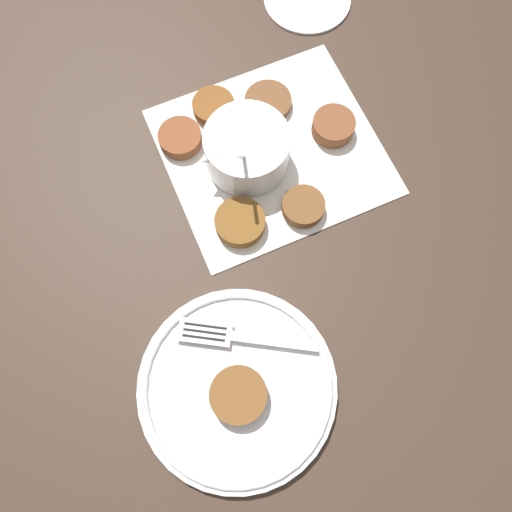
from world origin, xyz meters
The scene contains 12 objects.
ground_plane centered at (0.00, 0.00, 0.00)m, with size 4.00×4.00×0.00m, color #38281E.
napkin centered at (0.03, -0.02, 0.00)m, with size 0.31×0.29×0.00m.
sauce_bowl centered at (0.07, -0.02, 0.03)m, with size 0.12×0.11×0.11m.
fritter_0 centered at (0.00, -0.09, 0.01)m, with size 0.07×0.07×0.01m.
fritter_1 centered at (0.14, -0.09, 0.01)m, with size 0.06×0.06×0.02m.
fritter_2 centered at (-0.06, -0.01, 0.01)m, with size 0.06×0.06×0.02m.
fritter_3 centered at (0.03, 0.07, 0.01)m, with size 0.06×0.06×0.02m.
fritter_4 centered at (0.07, -0.12, 0.01)m, with size 0.06×0.06×0.02m.
fritter_5 centered at (0.12, 0.06, 0.01)m, with size 0.07×0.07×0.02m.
serving_plate centered at (0.22, 0.24, 0.01)m, with size 0.24×0.24×0.02m.
fritter_on_plate centered at (0.22, 0.25, 0.03)m, with size 0.07×0.07×0.02m.
fork centered at (0.19, 0.19, 0.02)m, with size 0.15×0.11×0.00m.
Camera 1 is at (0.21, 0.28, 0.62)m, focal length 35.00 mm.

